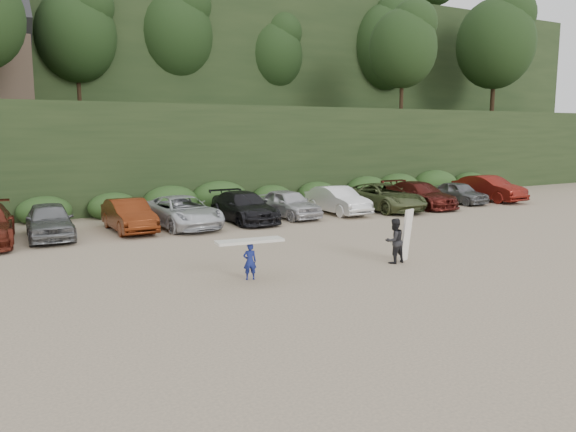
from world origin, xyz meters
TOP-DOWN VIEW (x-y plane):
  - ground at (0.00, 0.00)m, footprint 120.00×120.00m
  - hillside_backdrop at (-0.26, 35.93)m, footprint 90.00×41.50m
  - parked_cars at (-1.59, 9.80)m, footprint 39.97×5.73m
  - child_surfer at (-4.35, -0.23)m, footprint 2.12×0.80m
  - adult_surfer at (0.95, -0.70)m, footprint 1.24×0.62m

SIDE VIEW (x-z plane):
  - ground at x=0.00m, z-range 0.00..0.00m
  - parked_cars at x=-1.59m, z-range -0.07..1.57m
  - adult_surfer at x=0.95m, z-range -0.13..1.70m
  - child_surfer at x=-4.35m, z-range 0.22..1.47m
  - hillside_backdrop at x=-0.26m, z-range -2.78..25.22m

